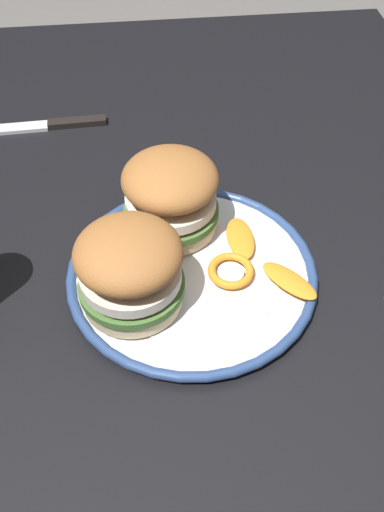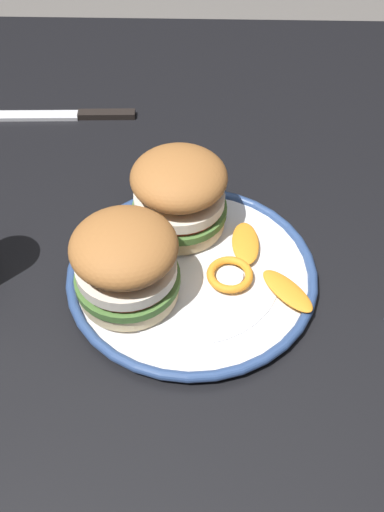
{
  "view_description": "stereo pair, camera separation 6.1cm",
  "coord_description": "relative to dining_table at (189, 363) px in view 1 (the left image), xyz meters",
  "views": [
    {
      "loc": [
        -0.39,
        0.04,
        1.3
      ],
      "look_at": [
        0.06,
        -0.01,
        0.8
      ],
      "focal_mm": 41.09,
      "sensor_mm": 36.0,
      "label": 1
    },
    {
      "loc": [
        -0.39,
        -0.02,
        1.3
      ],
      "look_at": [
        0.06,
        -0.01,
        0.8
      ],
      "focal_mm": 41.09,
      "sensor_mm": 36.0,
      "label": 2
    }
  ],
  "objects": [
    {
      "name": "orange_peel_strip_short",
      "position": [
        0.1,
        -0.07,
        0.12
      ],
      "size": [
        0.07,
        0.03,
        0.01
      ],
      "color": "orange",
      "rests_on": "dinner_plate"
    },
    {
      "name": "table_knife",
      "position": [
        0.39,
        0.18,
        0.1
      ],
      "size": [
        0.03,
        0.22,
        0.01
      ],
      "color": "silver",
      "rests_on": "dining_table"
    },
    {
      "name": "dinner_plate",
      "position": [
        0.06,
        -0.01,
        0.1
      ],
      "size": [
        0.3,
        0.3,
        0.02
      ],
      "color": "white",
      "rests_on": "dining_table"
    },
    {
      "name": "sandwich_half_right",
      "position": [
        0.14,
        0.01,
        0.16
      ],
      "size": [
        0.16,
        0.16,
        0.1
      ],
      "color": "beige",
      "rests_on": "dinner_plate"
    },
    {
      "name": "sandwich_half_left",
      "position": [
        0.02,
        0.06,
        0.16
      ],
      "size": [
        0.15,
        0.15,
        0.1
      ],
      "color": "beige",
      "rests_on": "dinner_plate"
    },
    {
      "name": "orange_peel_strip_long",
      "position": [
        0.02,
        -0.12,
        0.12
      ],
      "size": [
        0.08,
        0.07,
        0.01
      ],
      "color": "orange",
      "rests_on": "dinner_plate"
    },
    {
      "name": "orange_peel_curled",
      "position": [
        0.05,
        -0.05,
        0.12
      ],
      "size": [
        0.08,
        0.08,
        0.01
      ],
      "color": "orange",
      "rests_on": "dinner_plate"
    },
    {
      "name": "dining_table",
      "position": [
        0.0,
        0.0,
        0.0
      ],
      "size": [
        1.46,
        0.92,
        0.76
      ],
      "color": "black",
      "rests_on": "ground"
    }
  ]
}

